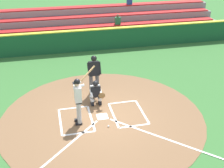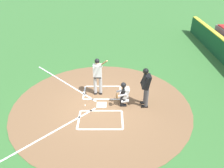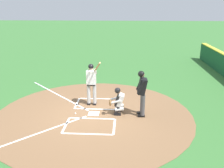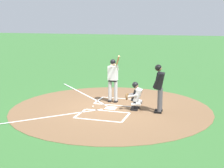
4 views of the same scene
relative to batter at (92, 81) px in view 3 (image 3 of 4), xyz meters
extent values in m
plane|color=#387033|center=(-0.93, -0.19, -1.10)|extent=(120.00, 120.00, 0.00)
cylinder|color=brown|center=(-0.93, -0.19, -1.09)|extent=(8.00, 8.00, 0.01)
cube|color=white|center=(-0.93, -0.19, -1.08)|extent=(0.44, 0.44, 0.01)
cube|color=white|center=(-1.98, -1.09, -1.08)|extent=(1.20, 0.08, 0.01)
cube|color=white|center=(-1.98, 0.71, -1.08)|extent=(1.20, 0.08, 0.01)
cube|color=white|center=(-1.38, -0.19, -1.08)|extent=(0.08, 1.80, 0.01)
cube|color=white|center=(-2.58, -0.19, -1.08)|extent=(0.08, 1.80, 0.01)
cube|color=white|center=(0.12, -1.09, -1.08)|extent=(1.20, 0.08, 0.01)
cube|color=white|center=(0.12, 0.71, -1.08)|extent=(1.20, 0.08, 0.01)
cube|color=white|center=(-0.48, -0.19, -1.08)|extent=(0.08, 1.80, 0.01)
cube|color=white|center=(0.72, -0.19, -1.08)|extent=(0.08, 1.80, 0.01)
cube|color=white|center=(1.17, 1.91, -1.08)|extent=(3.73, 3.73, 0.01)
cube|color=white|center=(-3.03, 1.91, -1.08)|extent=(3.73, 3.73, 0.01)
cylinder|color=#BCBCBC|center=(0.01, 0.14, -0.60)|extent=(0.15, 0.15, 0.84)
cube|color=black|center=(0.05, 0.14, -1.05)|extent=(0.26, 0.12, 0.09)
cylinder|color=#BCBCBC|center=(0.01, -0.12, -0.60)|extent=(0.15, 0.15, 0.84)
cube|color=black|center=(0.05, -0.12, -1.05)|extent=(0.26, 0.12, 0.09)
cube|color=black|center=(0.01, 0.01, -0.13)|extent=(0.22, 0.34, 0.10)
cube|color=white|center=(0.01, 0.01, 0.18)|extent=(0.24, 0.40, 0.60)
sphere|color=tan|center=(0.03, 0.01, 0.59)|extent=(0.21, 0.21, 0.21)
sphere|color=black|center=(0.01, 0.01, 0.66)|extent=(0.23, 0.23, 0.23)
cube|color=black|center=(0.12, 0.01, 0.63)|extent=(0.11, 0.17, 0.02)
cylinder|color=white|center=(-0.04, 0.03, 0.46)|extent=(0.43, 0.09, 0.21)
cylinder|color=white|center=(-0.04, -0.18, 0.46)|extent=(0.26, 0.09, 0.29)
cylinder|color=#AD7F4C|center=(-0.40, -0.31, 0.76)|extent=(0.68, 0.37, 0.53)
cylinder|color=#AD7F4C|center=(-0.09, -0.17, 0.52)|extent=(0.10, 0.10, 0.08)
cube|color=black|center=(-1.01, -1.18, -1.05)|extent=(0.12, 0.26, 0.09)
cube|color=black|center=(-1.01, -1.14, -0.90)|extent=(0.12, 0.24, 0.37)
cylinder|color=silver|center=(-1.01, -1.24, -0.82)|extent=(0.15, 0.36, 0.21)
cube|color=black|center=(-0.69, -1.18, -1.05)|extent=(0.12, 0.26, 0.09)
cube|color=black|center=(-0.69, -1.14, -0.90)|extent=(0.12, 0.24, 0.37)
cylinder|color=silver|center=(-0.69, -1.24, -0.82)|extent=(0.15, 0.36, 0.21)
cube|color=silver|center=(-0.85, -1.25, -0.48)|extent=(0.40, 0.36, 0.52)
cube|color=black|center=(-0.85, -1.14, -0.48)|extent=(0.42, 0.22, 0.46)
sphere|color=#9E7051|center=(-0.85, -1.18, -0.11)|extent=(0.21, 0.21, 0.21)
sphere|color=black|center=(-0.85, -1.16, -0.09)|extent=(0.24, 0.24, 0.24)
cylinder|color=silver|center=(-1.05, -1.08, -0.50)|extent=(0.09, 0.45, 0.20)
cylinder|color=silver|center=(-0.65, -1.08, -0.50)|extent=(0.09, 0.45, 0.20)
ellipsoid|color=brown|center=(-1.05, -0.88, -0.53)|extent=(0.28, 0.10, 0.28)
cylinder|color=#4C4C51|center=(-1.09, -2.17, -0.59)|extent=(0.16, 0.16, 0.86)
cube|color=black|center=(-1.10, -2.12, -1.05)|extent=(0.14, 0.28, 0.09)
cylinder|color=#4C4C51|center=(-0.81, -2.16, -0.59)|extent=(0.16, 0.16, 0.86)
cube|color=black|center=(-0.82, -2.11, -1.05)|extent=(0.14, 0.28, 0.09)
cube|color=black|center=(-0.96, -2.12, 0.15)|extent=(0.45, 0.38, 0.66)
sphere|color=#9E7051|center=(-0.96, -2.08, 0.62)|extent=(0.22, 0.22, 0.22)
sphere|color=black|center=(-0.96, -2.06, 0.64)|extent=(0.25, 0.25, 0.25)
cylinder|color=black|center=(-1.20, -2.05, 0.18)|extent=(0.11, 0.29, 0.56)
cylinder|color=black|center=(-0.72, -2.04, 0.18)|extent=(0.11, 0.29, 0.56)
sphere|color=white|center=(-1.01, 0.55, -1.06)|extent=(0.07, 0.07, 0.07)
camera|label=1|loc=(0.94, 9.69, 5.50)|focal=48.45mm
camera|label=2|loc=(-9.32, -0.66, 4.90)|focal=36.29mm
camera|label=3|loc=(-9.90, -1.49, 3.16)|focal=38.79mm
camera|label=4|loc=(-12.84, -3.90, 2.44)|focal=51.51mm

